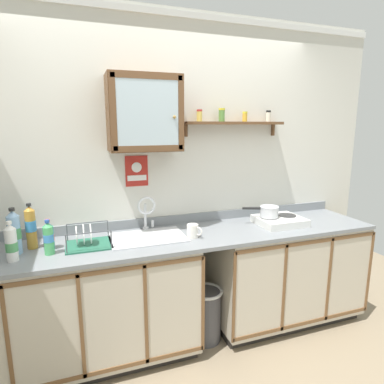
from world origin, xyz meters
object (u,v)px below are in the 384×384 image
Objects in this scene: bottle_opaque_white_3 at (11,243)px; bottle_soda_green_4 at (49,238)px; hot_plate_stove at (280,221)px; saucepan at (269,211)px; bottle_water_blue_2 at (14,232)px; dish_rack at (88,241)px; bottle_juice_amber_0 at (31,227)px; mug at (193,231)px; warning_sign at (137,171)px; trash_bin at (206,314)px; bottle_detergent_teal_1 at (49,236)px; sink at (148,242)px; wall_cabinet at (144,113)px.

bottle_soda_green_4 is at bearing 10.05° from bottle_opaque_white_3.
bottle_soda_green_4 is at bearing -178.12° from hot_plate_stove.
bottle_water_blue_2 is at bearing 179.97° from saucepan.
dish_rack reaches higher than hot_plate_stove.
bottle_juice_amber_0 is 1.15m from mug.
warning_sign is at bearing 29.50° from bottle_soda_green_4.
bottle_water_blue_2 is (-2.06, 0.03, 0.12)m from hot_plate_stove.
bottle_juice_amber_0 is 1.35× the size of bottle_soda_green_4.
bottle_juice_amber_0 is 1.02× the size of dish_rack.
bottle_juice_amber_0 is 0.72× the size of trash_bin.
bottle_detergent_teal_1 is at bearing 33.80° from bottle_opaque_white_3.
sink is at bearing 9.03° from bottle_opaque_white_3.
bottle_soda_green_4 reaches higher than hot_plate_stove.
bottle_juice_amber_0 is 0.57× the size of wall_cabinet.
trash_bin is at bearing -172.20° from saucepan.
warning_sign is at bearing 141.57° from trash_bin.
bottle_water_blue_2 is 2.84× the size of mug.
bottle_juice_amber_0 reaches higher than bottle_detergent_teal_1.
hot_plate_stove is at bearing 1.88° from bottle_soda_green_4.
saucepan is at bearing 3.65° from bottle_opaque_white_3.
warning_sign is (0.67, 0.38, 0.37)m from bottle_soda_green_4.
saucepan is at bearing -0.03° from bottle_water_blue_2.
trash_bin is (-0.71, -0.06, -0.72)m from hot_plate_stove.
bottle_water_blue_2 is at bearing 179.22° from hot_plate_stove.
sink is 1.46× the size of hot_plate_stove.
dish_rack is 0.68m from warning_sign.
bottle_soda_green_4 is 0.42× the size of wall_cabinet.
bottle_juice_amber_0 is (-1.97, 0.10, 0.12)m from hot_plate_stove.
bottle_soda_green_4 is at bearing -85.35° from bottle_detergent_teal_1.
wall_cabinet is 1.69m from trash_bin.
bottle_opaque_white_3 is 1.27m from wall_cabinet.
warning_sign reaches higher than bottle_juice_amber_0.
bottle_juice_amber_0 is at bearing 152.28° from bottle_detergent_teal_1.
hot_plate_stove is at bearing -15.31° from saucepan.
hot_plate_stove is (1.16, -0.04, 0.07)m from sink.
sink is at bearing 160.97° from mug.
bottle_detergent_teal_1 is 0.38× the size of wall_cabinet.
bottle_juice_amber_0 is 0.88m from warning_sign.
bottle_juice_amber_0 reaches higher than sink.
sink is 0.45m from dish_rack.
bottle_opaque_white_3 is at bearing -115.36° from bottle_juice_amber_0.
mug is at bearing -173.81° from trash_bin.
bottle_detergent_teal_1 is 0.68× the size of dish_rack.
dish_rack is 0.70× the size of trash_bin.
saucepan is 1.97m from bottle_opaque_white_3.
mug is 0.25× the size of trash_bin.
bottle_water_blue_2 reaches higher than dish_rack.
dish_rack is at bearing 16.83° from bottle_soda_green_4.
bottle_juice_amber_0 is 0.12m from bottle_water_blue_2.
hot_plate_stove is 0.69× the size of wall_cabinet.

